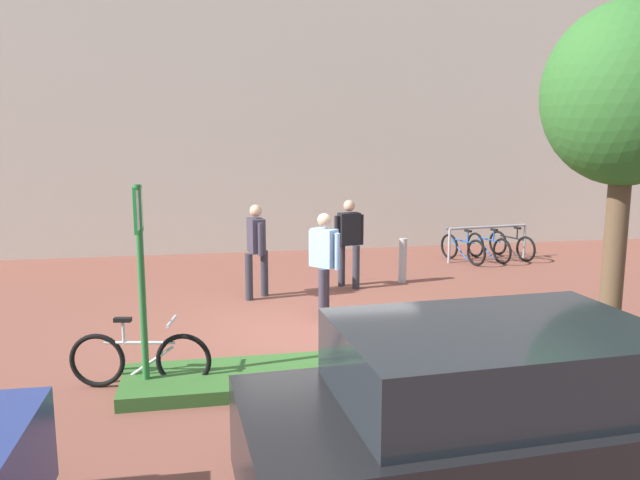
% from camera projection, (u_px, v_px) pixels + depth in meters
% --- Properties ---
extents(ground_plane, '(60.00, 60.00, 0.00)m').
position_uv_depth(ground_plane, '(316.00, 329.00, 9.63)').
color(ground_plane, brown).
extents(building_facade, '(28.00, 1.20, 10.00)m').
position_uv_depth(building_facade, '(265.00, 52.00, 15.79)').
color(building_facade, beige).
rests_on(building_facade, ground).
extents(planter_strip, '(7.00, 1.10, 0.16)m').
position_uv_depth(planter_strip, '(410.00, 367.00, 7.88)').
color(planter_strip, '#336028').
rests_on(planter_strip, ground).
extents(tree_sidewalk, '(2.08, 2.08, 4.60)m').
position_uv_depth(tree_sidewalk, '(627.00, 97.00, 7.78)').
color(tree_sidewalk, brown).
rests_on(tree_sidewalk, ground).
extents(parking_sign_post, '(0.08, 0.36, 2.42)m').
position_uv_depth(parking_sign_post, '(141.00, 259.00, 7.04)').
color(parking_sign_post, '#2D7238').
rests_on(parking_sign_post, ground).
extents(bike_at_sign, '(1.66, 0.47, 0.86)m').
position_uv_depth(bike_at_sign, '(141.00, 359.00, 7.39)').
color(bike_at_sign, black).
rests_on(bike_at_sign, ground).
extents(bike_rack_cluster, '(2.09, 1.72, 0.83)m').
position_uv_depth(bike_rack_cluster, '(488.00, 246.00, 14.85)').
color(bike_rack_cluster, '#99999E').
rests_on(bike_rack_cluster, ground).
extents(bollard_steel, '(0.16, 0.16, 0.90)m').
position_uv_depth(bollard_steel, '(403.00, 261.00, 12.61)').
color(bollard_steel, '#ADADB2').
rests_on(bollard_steel, ground).
extents(person_suited_navy, '(0.60, 0.40, 1.72)m').
position_uv_depth(person_suited_navy, '(349.00, 238.00, 12.12)').
color(person_suited_navy, '#2D2D38').
rests_on(person_suited_navy, ground).
extents(person_shirt_blue, '(0.44, 0.48, 1.72)m').
position_uv_depth(person_shirt_blue, '(324.00, 259.00, 10.11)').
color(person_shirt_blue, '#383342').
rests_on(person_shirt_blue, ground).
extents(person_suited_dark, '(0.44, 0.60, 1.72)m').
position_uv_depth(person_suited_dark, '(256.00, 245.00, 11.33)').
color(person_suited_dark, '#2D2D38').
rests_on(person_suited_dark, ground).
extents(car_black_suv, '(4.40, 2.22, 1.54)m').
position_uv_depth(car_black_suv, '(510.00, 420.00, 4.90)').
color(car_black_suv, black).
rests_on(car_black_suv, ground).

